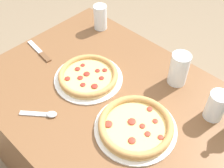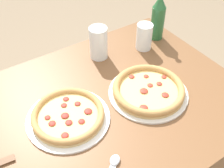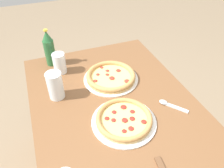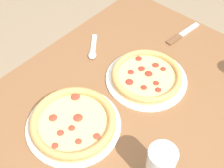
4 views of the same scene
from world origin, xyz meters
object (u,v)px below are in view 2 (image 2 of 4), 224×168
pizza_veggie (148,90)px  spoon (112,168)px  glass_water (144,37)px  glass_iced_tea (99,44)px  pizza_margherita (68,116)px  beer_bottle (158,17)px

pizza_veggie → spoon: pizza_veggie is taller
spoon → glass_water: bearing=-136.3°
glass_water → pizza_veggie: bearing=55.5°
glass_iced_tea → spoon: 0.60m
pizza_veggie → glass_water: (-0.18, -0.27, 0.04)m
glass_water → spoon: glass_water is taller
pizza_margherita → glass_water: (-0.52, -0.21, 0.04)m
pizza_margherita → beer_bottle: beer_bottle is taller
glass_water → glass_iced_tea: glass_iced_tea is taller
pizza_margherita → beer_bottle: (-0.63, -0.24, 0.10)m
glass_iced_tea → beer_bottle: bearing=176.0°
glass_water → spoon: size_ratio=0.94×
glass_water → pizza_margherita: bearing=21.9°
glass_water → glass_iced_tea: (0.22, -0.06, 0.01)m
pizza_margherita → spoon: (-0.02, 0.26, -0.01)m
pizza_veggie → spoon: 0.37m
pizza_margherita → beer_bottle: bearing=-158.7°
spoon → glass_iced_tea: bearing=-117.3°
pizza_veggie → glass_iced_tea: 0.33m
pizza_margherita → glass_water: 0.56m
spoon → pizza_margherita: bearing=-85.0°
beer_bottle → pizza_veggie: bearing=45.9°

